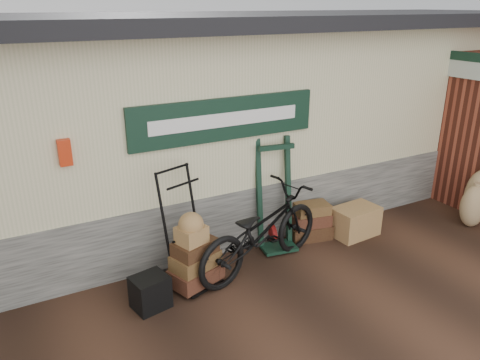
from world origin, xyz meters
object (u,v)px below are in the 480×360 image
at_px(wicker_hamper, 355,221).
at_px(porter_trolley, 185,228).
at_px(suitcase_stack, 310,221).
at_px(green_barrow, 275,195).
at_px(bicycle, 261,227).
at_px(black_trunk, 150,292).

bearing_deg(wicker_hamper, porter_trolley, 179.52).
bearing_deg(suitcase_stack, green_barrow, 176.58).
height_order(wicker_hamper, bicycle, bicycle).
distance_m(wicker_hamper, black_trunk, 3.35).
bearing_deg(porter_trolley, suitcase_stack, -12.02).
bearing_deg(black_trunk, suitcase_stack, 11.34).
height_order(black_trunk, bicycle, bicycle).
relative_size(porter_trolley, bicycle, 0.72).
distance_m(porter_trolley, black_trunk, 0.86).
distance_m(black_trunk, bicycle, 1.63).
relative_size(green_barrow, wicker_hamper, 2.31).
xyz_separation_m(suitcase_stack, black_trunk, (-2.67, -0.54, -0.08)).
relative_size(wicker_hamper, black_trunk, 1.74).
distance_m(porter_trolley, bicycle, 1.02).
bearing_deg(green_barrow, black_trunk, -155.12).
height_order(green_barrow, black_trunk, green_barrow).
height_order(suitcase_stack, wicker_hamper, suitcase_stack).
distance_m(green_barrow, suitcase_stack, 0.80).
bearing_deg(green_barrow, porter_trolley, -160.18).
bearing_deg(suitcase_stack, bicycle, -159.91).
relative_size(suitcase_stack, bicycle, 0.30).
relative_size(green_barrow, suitcase_stack, 2.54).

